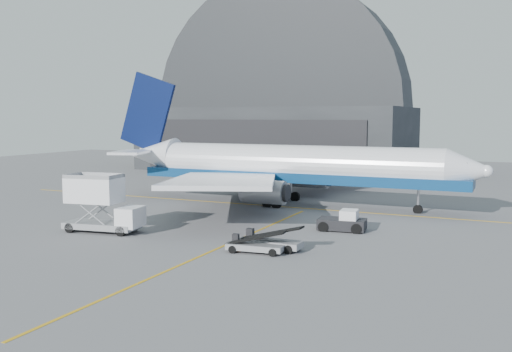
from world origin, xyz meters
The scene contains 9 objects.
ground centered at (0.00, 0.00, 0.00)m, with size 200.00×200.00×0.00m, color #565659.
taxi_lines centered at (0.00, 12.67, 0.01)m, with size 80.00×42.12×0.02m.
hangar centered at (-22.00, 64.95, 9.54)m, with size 50.00×28.30×28.00m.
airliner centered at (-4.06, 21.89, 4.54)m, with size 46.22×44.82×16.22m.
catering_truck centered at (-12.61, -0.01, 2.47)m, with size 7.40×3.58×4.89m.
pushback_tug centered at (6.98, 9.66, 0.74)m, with size 4.47×2.89×1.97m.
belt_loader_a centered at (3.21, -1.42, 0.55)m, with size 4.74×2.04×1.78m.
belt_loader_b centered at (3.83, 0.06, 0.62)m, with size 5.26×1.89×2.00m.
traffic_cone centered at (1.94, -1.37, 0.24)m, with size 0.35×0.35×0.51m.
Camera 1 is at (21.04, -40.02, 10.35)m, focal length 40.00 mm.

